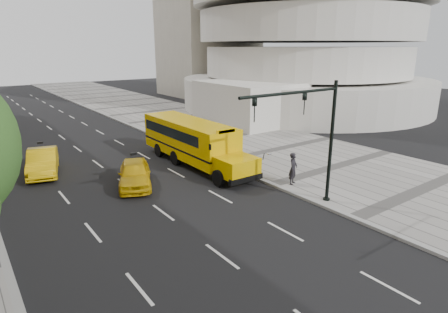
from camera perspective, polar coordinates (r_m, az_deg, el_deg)
ground at (r=23.73m, az=-12.65°, el=-3.61°), size 140.00×140.00×0.00m
sidewalk_museum at (r=30.22m, az=8.57°, el=1.11°), size 12.00×140.00×0.15m
curb_museum at (r=26.49m, az=-0.74°, el=-0.90°), size 0.30×140.00×0.15m
guggenheim at (r=54.83m, az=8.61°, el=22.15°), size 33.20×42.20×35.00m
school_bus at (r=26.27m, az=-5.03°, el=2.71°), size 2.96×11.56×3.19m
taxi_near at (r=22.69m, az=-13.46°, el=-2.54°), size 3.44×4.85×1.53m
taxi_far at (r=26.84m, az=-25.91°, el=-0.73°), size 2.85×5.17×1.62m
pedestrian at (r=22.28m, az=10.49°, el=-1.82°), size 0.82×0.70×1.89m
traffic_signal at (r=18.49m, az=13.48°, el=3.87°), size 6.18×0.36×6.40m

